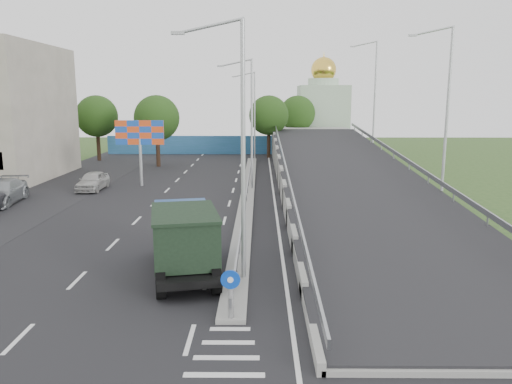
{
  "coord_description": "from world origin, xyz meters",
  "views": [
    {
      "loc": [
        0.96,
        -13.2,
        7.36
      ],
      "look_at": [
        0.73,
        13.9,
        2.2
      ],
      "focal_mm": 35.0,
      "sensor_mm": 36.0,
      "label": 1
    }
  ],
  "objects_px": {
    "lamp_post_near": "(238,138)",
    "lamp_post_far": "(253,111)",
    "billboard": "(140,136)",
    "parked_car_e": "(93,181)",
    "lamp_post_mid": "(249,117)",
    "sign_bollard": "(231,294)",
    "church": "(323,112)",
    "dump_truck": "(184,237)",
    "parked_car_d": "(1,192)"
  },
  "relations": [
    {
      "from": "sign_bollard",
      "to": "church",
      "type": "bearing_deg",
      "value": 80.19
    },
    {
      "from": "lamp_post_mid",
      "to": "parked_car_d",
      "type": "xyz_separation_m",
      "value": [
        -17.28,
        -5.11,
        -4.97
      ]
    },
    {
      "from": "sign_bollard",
      "to": "parked_car_e",
      "type": "relative_size",
      "value": 0.38
    },
    {
      "from": "lamp_post_mid",
      "to": "lamp_post_far",
      "type": "height_order",
      "value": "same"
    },
    {
      "from": "lamp_post_far",
      "to": "billboard",
      "type": "distance_m",
      "value": 20.24
    },
    {
      "from": "lamp_post_near",
      "to": "lamp_post_mid",
      "type": "height_order",
      "value": "same"
    },
    {
      "from": "sign_bollard",
      "to": "lamp_post_far",
      "type": "xyz_separation_m",
      "value": [
        0.11,
        43.83,
        4.77
      ]
    },
    {
      "from": "lamp_post_near",
      "to": "church",
      "type": "height_order",
      "value": "church"
    },
    {
      "from": "lamp_post_mid",
      "to": "lamp_post_far",
      "type": "xyz_separation_m",
      "value": [
        0.0,
        20.0,
        0.0
      ]
    },
    {
      "from": "sign_bollard",
      "to": "dump_truck",
      "type": "xyz_separation_m",
      "value": [
        -2.24,
        4.79,
        0.56
      ]
    },
    {
      "from": "lamp_post_mid",
      "to": "parked_car_e",
      "type": "xyz_separation_m",
      "value": [
        -12.61,
        0.16,
        -5.06
      ]
    },
    {
      "from": "church",
      "to": "billboard",
      "type": "relative_size",
      "value": 2.51
    },
    {
      "from": "lamp_post_near",
      "to": "parked_car_e",
      "type": "bearing_deg",
      "value": 122.03
    },
    {
      "from": "lamp_post_far",
      "to": "church",
      "type": "distance_m",
      "value": 17.15
    },
    {
      "from": "lamp_post_near",
      "to": "lamp_post_far",
      "type": "height_order",
      "value": "same"
    },
    {
      "from": "sign_bollard",
      "to": "billboard",
      "type": "distance_m",
      "value": 27.53
    },
    {
      "from": "parked_car_d",
      "to": "parked_car_e",
      "type": "height_order",
      "value": "parked_car_d"
    },
    {
      "from": "sign_bollard",
      "to": "dump_truck",
      "type": "bearing_deg",
      "value": 115.06
    },
    {
      "from": "lamp_post_mid",
      "to": "parked_car_e",
      "type": "bearing_deg",
      "value": 179.27
    },
    {
      "from": "billboard",
      "to": "dump_truck",
      "type": "xyz_separation_m",
      "value": [
        6.76,
        -21.04,
        -2.59
      ]
    },
    {
      "from": "sign_bollard",
      "to": "dump_truck",
      "type": "distance_m",
      "value": 5.32
    },
    {
      "from": "parked_car_e",
      "to": "church",
      "type": "bearing_deg",
      "value": 56.13
    },
    {
      "from": "dump_truck",
      "to": "parked_car_d",
      "type": "bearing_deg",
      "value": 125.18
    },
    {
      "from": "sign_bollard",
      "to": "lamp_post_far",
      "type": "height_order",
      "value": "lamp_post_far"
    },
    {
      "from": "lamp_post_far",
      "to": "billboard",
      "type": "height_order",
      "value": "lamp_post_far"
    },
    {
      "from": "dump_truck",
      "to": "parked_car_d",
      "type": "relative_size",
      "value": 1.2
    },
    {
      "from": "sign_bollard",
      "to": "church",
      "type": "distance_m",
      "value": 58.84
    },
    {
      "from": "church",
      "to": "lamp_post_mid",
      "type": "bearing_deg",
      "value": -106.22
    },
    {
      "from": "lamp_post_far",
      "to": "dump_truck",
      "type": "height_order",
      "value": "lamp_post_far"
    },
    {
      "from": "parked_car_d",
      "to": "parked_car_e",
      "type": "bearing_deg",
      "value": 42.27
    },
    {
      "from": "billboard",
      "to": "parked_car_d",
      "type": "xyz_separation_m",
      "value": [
        -8.17,
        -7.11,
        -3.35
      ]
    },
    {
      "from": "dump_truck",
      "to": "parked_car_e",
      "type": "relative_size",
      "value": 1.57
    },
    {
      "from": "parked_car_e",
      "to": "lamp_post_mid",
      "type": "bearing_deg",
      "value": -0.98
    },
    {
      "from": "lamp_post_near",
      "to": "parked_car_d",
      "type": "bearing_deg",
      "value": 139.25
    },
    {
      "from": "lamp_post_mid",
      "to": "parked_car_d",
      "type": "relative_size",
      "value": 1.75
    },
    {
      "from": "lamp_post_near",
      "to": "lamp_post_mid",
      "type": "xyz_separation_m",
      "value": [
        0.0,
        20.0,
        0.0
      ]
    },
    {
      "from": "billboard",
      "to": "parked_car_e",
      "type": "height_order",
      "value": "billboard"
    },
    {
      "from": "billboard",
      "to": "dump_truck",
      "type": "bearing_deg",
      "value": -72.18
    },
    {
      "from": "billboard",
      "to": "dump_truck",
      "type": "relative_size",
      "value": 0.8
    },
    {
      "from": "lamp_post_near",
      "to": "parked_car_e",
      "type": "distance_m",
      "value": 24.31
    },
    {
      "from": "lamp_post_mid",
      "to": "lamp_post_far",
      "type": "distance_m",
      "value": 20.0
    },
    {
      "from": "dump_truck",
      "to": "parked_car_e",
      "type": "xyz_separation_m",
      "value": [
        -10.26,
        19.2,
        -0.85
      ]
    },
    {
      "from": "church",
      "to": "parked_car_d",
      "type": "bearing_deg",
      "value": -124.79
    },
    {
      "from": "church",
      "to": "billboard",
      "type": "bearing_deg",
      "value": -120.7
    },
    {
      "from": "lamp_post_far",
      "to": "dump_truck",
      "type": "bearing_deg",
      "value": -93.44
    },
    {
      "from": "lamp_post_mid",
      "to": "dump_truck",
      "type": "height_order",
      "value": "lamp_post_mid"
    },
    {
      "from": "lamp_post_near",
      "to": "lamp_post_far",
      "type": "distance_m",
      "value": 40.0
    },
    {
      "from": "sign_bollard",
      "to": "parked_car_e",
      "type": "bearing_deg",
      "value": 117.53
    },
    {
      "from": "lamp_post_far",
      "to": "billboard",
      "type": "bearing_deg",
      "value": -116.84
    },
    {
      "from": "lamp_post_mid",
      "to": "billboard",
      "type": "relative_size",
      "value": 1.83
    }
  ]
}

